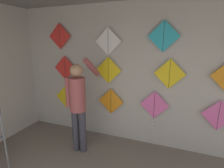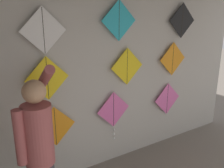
{
  "view_description": "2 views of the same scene",
  "coord_description": "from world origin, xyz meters",
  "px_view_note": "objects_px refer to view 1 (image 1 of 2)",
  "views": [
    {
      "loc": [
        0.81,
        -0.1,
        2.08
      ],
      "look_at": [
        -0.35,
        2.93,
        1.28
      ],
      "focal_mm": 28.0,
      "sensor_mm": 36.0,
      "label": 1
    },
    {
      "loc": [
        -1.4,
        0.27,
        2.32
      ],
      "look_at": [
        0.26,
        2.93,
        1.36
      ],
      "focal_mm": 40.0,
      "sensor_mm": 36.0,
      "label": 2
    }
  ],
  "objects_px": {
    "kite_9": "(108,41)",
    "kite_10": "(164,36)",
    "kite_8": "(60,36)",
    "shopkeeper": "(78,101)",
    "kite_1": "(111,101)",
    "kite_0": "(66,97)",
    "kite_3": "(219,116)",
    "kite_2": "(154,107)",
    "kite_5": "(108,70)",
    "kite_4": "(65,68)",
    "kite_6": "(170,74)"
  },
  "relations": [
    {
      "from": "kite_6",
      "to": "kite_8",
      "type": "bearing_deg",
      "value": 180.0
    },
    {
      "from": "kite_1",
      "to": "kite_2",
      "type": "relative_size",
      "value": 0.73
    },
    {
      "from": "shopkeeper",
      "to": "kite_9",
      "type": "xyz_separation_m",
      "value": [
        0.33,
        0.65,
        1.05
      ]
    },
    {
      "from": "shopkeeper",
      "to": "kite_6",
      "type": "height_order",
      "value": "shopkeeper"
    },
    {
      "from": "kite_6",
      "to": "kite_10",
      "type": "xyz_separation_m",
      "value": [
        -0.15,
        0.0,
        0.66
      ]
    },
    {
      "from": "kite_4",
      "to": "kite_9",
      "type": "height_order",
      "value": "kite_9"
    },
    {
      "from": "kite_0",
      "to": "kite_8",
      "type": "distance_m",
      "value": 1.38
    },
    {
      "from": "kite_8",
      "to": "kite_5",
      "type": "bearing_deg",
      "value": 0.0
    },
    {
      "from": "kite_8",
      "to": "kite_10",
      "type": "bearing_deg",
      "value": 0.0
    },
    {
      "from": "shopkeeper",
      "to": "kite_1",
      "type": "distance_m",
      "value": 0.78
    },
    {
      "from": "kite_5",
      "to": "kite_6",
      "type": "height_order",
      "value": "kite_6"
    },
    {
      "from": "kite_0",
      "to": "kite_2",
      "type": "distance_m",
      "value": 2.03
    },
    {
      "from": "kite_3",
      "to": "kite_6",
      "type": "bearing_deg",
      "value": 180.0
    },
    {
      "from": "kite_1",
      "to": "kite_3",
      "type": "distance_m",
      "value": 2.0
    },
    {
      "from": "kite_3",
      "to": "kite_10",
      "type": "height_order",
      "value": "kite_10"
    },
    {
      "from": "kite_1",
      "to": "kite_0",
      "type": "bearing_deg",
      "value": 180.0
    },
    {
      "from": "kite_4",
      "to": "kite_9",
      "type": "distance_m",
      "value": 1.2
    },
    {
      "from": "kite_4",
      "to": "kite_5",
      "type": "xyz_separation_m",
      "value": [
        1.06,
        0.0,
        0.01
      ]
    },
    {
      "from": "kite_1",
      "to": "kite_4",
      "type": "xyz_separation_m",
      "value": [
        -1.11,
        0.0,
        0.65
      ]
    },
    {
      "from": "shopkeeper",
      "to": "kite_0",
      "type": "height_order",
      "value": "shopkeeper"
    },
    {
      "from": "shopkeeper",
      "to": "kite_5",
      "type": "relative_size",
      "value": 3.26
    },
    {
      "from": "kite_1",
      "to": "kite_6",
      "type": "relative_size",
      "value": 1.0
    },
    {
      "from": "kite_9",
      "to": "kite_8",
      "type": "bearing_deg",
      "value": 180.0
    },
    {
      "from": "kite_0",
      "to": "kite_3",
      "type": "relative_size",
      "value": 1.0
    },
    {
      "from": "shopkeeper",
      "to": "kite_4",
      "type": "distance_m",
      "value": 1.08
    },
    {
      "from": "kite_4",
      "to": "kite_5",
      "type": "bearing_deg",
      "value": 0.0
    },
    {
      "from": "kite_8",
      "to": "kite_3",
      "type": "bearing_deg",
      "value": 0.0
    },
    {
      "from": "kite_8",
      "to": "kite_10",
      "type": "relative_size",
      "value": 1.0
    },
    {
      "from": "kite_0",
      "to": "kite_5",
      "type": "xyz_separation_m",
      "value": [
        1.07,
        0.0,
        0.7
      ]
    },
    {
      "from": "kite_2",
      "to": "kite_9",
      "type": "xyz_separation_m",
      "value": [
        -0.96,
        0.0,
        1.23
      ]
    },
    {
      "from": "kite_1",
      "to": "kite_4",
      "type": "relative_size",
      "value": 1.0
    },
    {
      "from": "kite_1",
      "to": "kite_4",
      "type": "bearing_deg",
      "value": 180.0
    },
    {
      "from": "kite_0",
      "to": "kite_1",
      "type": "xyz_separation_m",
      "value": [
        1.13,
        0.0,
        0.03
      ]
    },
    {
      "from": "kite_8",
      "to": "kite_10",
      "type": "distance_m",
      "value": 2.18
    },
    {
      "from": "kite_6",
      "to": "kite_9",
      "type": "relative_size",
      "value": 1.0
    },
    {
      "from": "kite_1",
      "to": "kite_10",
      "type": "relative_size",
      "value": 1.0
    },
    {
      "from": "kite_1",
      "to": "kite_5",
      "type": "xyz_separation_m",
      "value": [
        -0.05,
        0.0,
        0.66
      ]
    },
    {
      "from": "kite_1",
      "to": "kite_3",
      "type": "relative_size",
      "value": 1.0
    },
    {
      "from": "kite_0",
      "to": "kite_5",
      "type": "height_order",
      "value": "kite_5"
    },
    {
      "from": "kite_1",
      "to": "kite_10",
      "type": "bearing_deg",
      "value": 0.0
    },
    {
      "from": "shopkeeper",
      "to": "kite_4",
      "type": "height_order",
      "value": "shopkeeper"
    },
    {
      "from": "kite_0",
      "to": "kite_2",
      "type": "height_order",
      "value": "kite_2"
    },
    {
      "from": "kite_0",
      "to": "kite_3",
      "type": "distance_m",
      "value": 3.12
    },
    {
      "from": "kite_5",
      "to": "kite_10",
      "type": "bearing_deg",
      "value": 0.0
    },
    {
      "from": "kite_9",
      "to": "kite_10",
      "type": "distance_m",
      "value": 1.05
    },
    {
      "from": "kite_3",
      "to": "kite_9",
      "type": "height_order",
      "value": "kite_9"
    },
    {
      "from": "kite_9",
      "to": "kite_10",
      "type": "bearing_deg",
      "value": 0.0
    },
    {
      "from": "kite_0",
      "to": "kite_6",
      "type": "distance_m",
      "value": 2.37
    },
    {
      "from": "shopkeeper",
      "to": "kite_1",
      "type": "relative_size",
      "value": 3.26
    },
    {
      "from": "kite_5",
      "to": "kite_6",
      "type": "distance_m",
      "value": 1.19
    }
  ]
}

